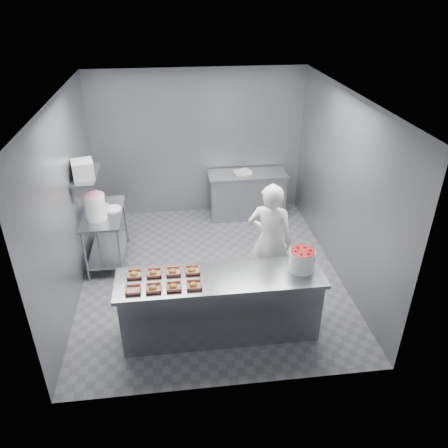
{
  "coord_description": "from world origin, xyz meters",
  "views": [
    {
      "loc": [
        -0.5,
        -5.73,
        4.1
      ],
      "look_at": [
        0.19,
        -0.2,
        1.0
      ],
      "focal_mm": 35.0,
      "sensor_mm": 36.0,
      "label": 1
    }
  ],
  "objects_px": {
    "prep_table": "(106,229)",
    "tray_3": "(194,285)",
    "tray_2": "(174,286)",
    "strawberry_tub": "(302,259)",
    "tray_0": "(133,290)",
    "tray_1": "(153,288)",
    "worker": "(270,241)",
    "back_counter": "(247,195)",
    "appliance": "(83,169)",
    "glaze_bucket": "(95,206)",
    "tray_6": "(173,271)",
    "tray_4": "(134,274)",
    "tray_7": "(192,270)",
    "tray_5": "(154,273)",
    "service_counter": "(221,305)"
  },
  "relations": [
    {
      "from": "tray_6",
      "to": "glaze_bucket",
      "type": "xyz_separation_m",
      "value": [
        -1.14,
        1.6,
        0.19
      ]
    },
    {
      "from": "tray_7",
      "to": "back_counter",
      "type": "bearing_deg",
      "value": 68.17
    },
    {
      "from": "service_counter",
      "to": "tray_7",
      "type": "xyz_separation_m",
      "value": [
        -0.34,
        0.16,
        0.47
      ]
    },
    {
      "from": "tray_3",
      "to": "tray_5",
      "type": "bearing_deg",
      "value": 147.07
    },
    {
      "from": "prep_table",
      "to": "tray_3",
      "type": "height_order",
      "value": "tray_3"
    },
    {
      "from": "back_counter",
      "to": "glaze_bucket",
      "type": "xyz_separation_m",
      "value": [
        -2.62,
        -1.49,
        0.66
      ]
    },
    {
      "from": "glaze_bucket",
      "to": "tray_1",
      "type": "bearing_deg",
      "value": -64.89
    },
    {
      "from": "tray_1",
      "to": "worker",
      "type": "distance_m",
      "value": 1.88
    },
    {
      "from": "tray_7",
      "to": "glaze_bucket",
      "type": "bearing_deg",
      "value": 130.66
    },
    {
      "from": "tray_0",
      "to": "strawberry_tub",
      "type": "xyz_separation_m",
      "value": [
        2.09,
        0.2,
        0.13
      ]
    },
    {
      "from": "tray_5",
      "to": "glaze_bucket",
      "type": "bearing_deg",
      "value": 119.23
    },
    {
      "from": "tray_1",
      "to": "tray_4",
      "type": "distance_m",
      "value": 0.39
    },
    {
      "from": "back_counter",
      "to": "tray_3",
      "type": "height_order",
      "value": "tray_3"
    },
    {
      "from": "tray_5",
      "to": "tray_0",
      "type": "bearing_deg",
      "value": -127.32
    },
    {
      "from": "service_counter",
      "to": "tray_0",
      "type": "distance_m",
      "value": 1.17
    },
    {
      "from": "tray_3",
      "to": "tray_6",
      "type": "xyz_separation_m",
      "value": [
        -0.24,
        0.31,
        0.0
      ]
    },
    {
      "from": "tray_1",
      "to": "tray_2",
      "type": "relative_size",
      "value": 1.0
    },
    {
      "from": "tray_4",
      "to": "strawberry_tub",
      "type": "height_order",
      "value": "strawberry_tub"
    },
    {
      "from": "tray_1",
      "to": "glaze_bucket",
      "type": "height_order",
      "value": "glaze_bucket"
    },
    {
      "from": "tray_0",
      "to": "tray_2",
      "type": "relative_size",
      "value": 1.0
    },
    {
      "from": "tray_3",
      "to": "worker",
      "type": "bearing_deg",
      "value": 39.95
    },
    {
      "from": "tray_6",
      "to": "tray_7",
      "type": "distance_m",
      "value": 0.24
    },
    {
      "from": "tray_1",
      "to": "tray_6",
      "type": "distance_m",
      "value": 0.39
    },
    {
      "from": "prep_table",
      "to": "back_counter",
      "type": "relative_size",
      "value": 0.8
    },
    {
      "from": "tray_0",
      "to": "tray_4",
      "type": "height_order",
      "value": "tray_4"
    },
    {
      "from": "tray_3",
      "to": "tray_7",
      "type": "xyz_separation_m",
      "value": [
        0.0,
        0.31,
        0.0
      ]
    },
    {
      "from": "prep_table",
      "to": "tray_3",
      "type": "distance_m",
      "value": 2.5
    },
    {
      "from": "tray_3",
      "to": "tray_7",
      "type": "height_order",
      "value": "same"
    },
    {
      "from": "tray_0",
      "to": "tray_4",
      "type": "relative_size",
      "value": 1.0
    },
    {
      "from": "tray_4",
      "to": "tray_2",
      "type": "bearing_deg",
      "value": -32.93
    },
    {
      "from": "tray_2",
      "to": "glaze_bucket",
      "type": "distance_m",
      "value": 2.23
    },
    {
      "from": "prep_table",
      "to": "appliance",
      "type": "distance_m",
      "value": 1.12
    },
    {
      "from": "prep_table",
      "to": "worker",
      "type": "distance_m",
      "value": 2.72
    },
    {
      "from": "tray_4",
      "to": "appliance",
      "type": "height_order",
      "value": "appliance"
    },
    {
      "from": "appliance",
      "to": "tray_1",
      "type": "bearing_deg",
      "value": -76.04
    },
    {
      "from": "back_counter",
      "to": "tray_4",
      "type": "bearing_deg",
      "value": -122.35
    },
    {
      "from": "tray_5",
      "to": "tray_6",
      "type": "bearing_deg",
      "value": 0.0
    },
    {
      "from": "tray_2",
      "to": "strawberry_tub",
      "type": "xyz_separation_m",
      "value": [
        1.62,
        0.2,
        0.12
      ]
    },
    {
      "from": "back_counter",
      "to": "worker",
      "type": "relative_size",
      "value": 0.85
    },
    {
      "from": "tray_5",
      "to": "appliance",
      "type": "distance_m",
      "value": 2.08
    },
    {
      "from": "prep_table",
      "to": "worker",
      "type": "height_order",
      "value": "worker"
    },
    {
      "from": "tray_7",
      "to": "worker",
      "type": "xyz_separation_m",
      "value": [
        1.14,
        0.64,
        -0.04
      ]
    },
    {
      "from": "prep_table",
      "to": "tray_4",
      "type": "distance_m",
      "value": 1.92
    },
    {
      "from": "prep_table",
      "to": "strawberry_tub",
      "type": "bearing_deg",
      "value": -35.36
    },
    {
      "from": "tray_2",
      "to": "tray_7",
      "type": "distance_m",
      "value": 0.39
    },
    {
      "from": "tray_3",
      "to": "tray_5",
      "type": "xyz_separation_m",
      "value": [
        -0.48,
        0.31,
        0.0
      ]
    },
    {
      "from": "tray_3",
      "to": "prep_table",
      "type": "bearing_deg",
      "value": 121.9
    },
    {
      "from": "tray_0",
      "to": "tray_2",
      "type": "distance_m",
      "value": 0.48
    },
    {
      "from": "prep_table",
      "to": "worker",
      "type": "xyz_separation_m",
      "value": [
        2.45,
        -1.15,
        0.29
      ]
    },
    {
      "from": "worker",
      "to": "appliance",
      "type": "xyz_separation_m",
      "value": [
        -2.62,
        1.01,
        0.81
      ]
    }
  ]
}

